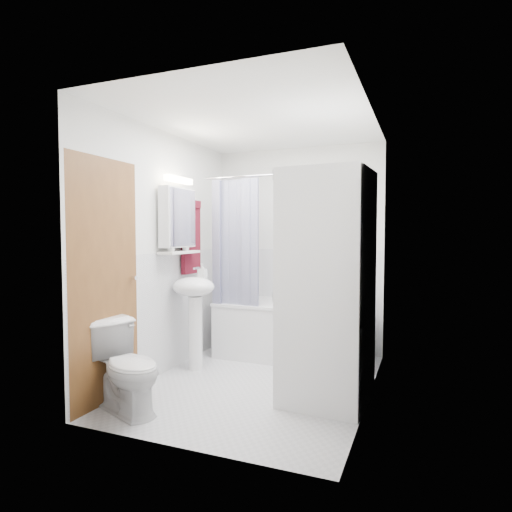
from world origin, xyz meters
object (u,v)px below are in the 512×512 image
at_px(washer_dryer, 326,287).
at_px(sink, 194,301).
at_px(bathtub, 290,327).
at_px(toilet, 127,368).

bearing_deg(washer_dryer, sink, 171.15).
bearing_deg(bathtub, sink, -135.57).
distance_m(sink, toilet, 1.16).
bearing_deg(bathtub, washer_dryer, -59.52).
distance_m(washer_dryer, toilet, 1.71).
bearing_deg(sink, toilet, -88.25).
distance_m(bathtub, toilet, 2.02).
bearing_deg(bathtub, toilet, -111.83).
bearing_deg(toilet, sink, 23.75).
relative_size(sink, toilet, 1.48).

